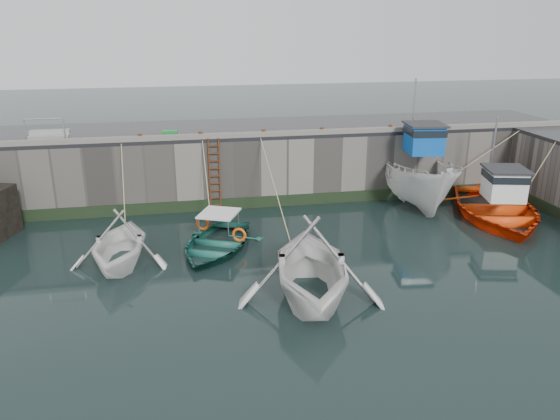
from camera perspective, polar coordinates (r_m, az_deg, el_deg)
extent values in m
plane|color=black|center=(15.41, 3.93, -11.47)|extent=(120.00, 120.00, 0.00)
cube|color=slate|center=(26.32, -2.92, 5.13)|extent=(30.00, 5.00, 3.00)
cube|color=black|center=(25.99, -2.98, 8.51)|extent=(30.00, 5.00, 0.16)
cube|color=slate|center=(23.67, -2.18, 7.93)|extent=(30.00, 0.30, 0.20)
cube|color=black|center=(24.25, -2.02, 0.84)|extent=(30.00, 0.08, 0.50)
cylinder|color=#3F1E0F|center=(23.60, -7.38, 3.60)|extent=(0.07, 0.07, 3.20)
cylinder|color=#3F1E0F|center=(23.63, -6.32, 3.67)|extent=(0.07, 0.07, 3.20)
cube|color=#3F1E0F|center=(23.98, -6.72, 0.51)|extent=(0.44, 0.06, 0.05)
cube|color=#3F1E0F|center=(23.88, -6.75, 1.26)|extent=(0.44, 0.06, 0.05)
cube|color=#3F1E0F|center=(23.78, -6.78, 2.02)|extent=(0.44, 0.06, 0.05)
cube|color=#3F1E0F|center=(23.69, -6.81, 2.78)|extent=(0.44, 0.06, 0.05)
cube|color=#3F1E0F|center=(23.60, -6.84, 3.55)|extent=(0.44, 0.06, 0.05)
cube|color=#3F1E0F|center=(23.52, -6.87, 4.33)|extent=(0.44, 0.06, 0.05)
cube|color=#3F1E0F|center=(23.44, -6.91, 5.11)|extent=(0.44, 0.06, 0.05)
cube|color=#3F1E0F|center=(23.36, -6.94, 5.89)|extent=(0.44, 0.06, 0.05)
cube|color=#3F1E0F|center=(23.29, -6.97, 6.68)|extent=(0.44, 0.06, 0.05)
imported|color=white|center=(19.49, -16.25, -5.42)|extent=(4.04, 4.53, 2.18)
imported|color=#195A4D|center=(20.05, -6.75, -4.05)|extent=(4.72, 5.36, 0.92)
imported|color=silver|center=(16.56, 3.18, -9.15)|extent=(5.34, 5.95, 2.80)
imported|color=silver|center=(25.54, 14.04, 3.08)|extent=(3.61, 7.50, 2.79)
cube|color=#0B4DB3|center=(24.53, 14.82, 7.17)|extent=(1.58, 1.66, 1.20)
cube|color=black|center=(24.46, 14.89, 7.97)|extent=(1.65, 1.73, 0.28)
cube|color=#262628|center=(24.41, 14.94, 8.64)|extent=(1.80, 1.89, 0.08)
cylinder|color=#A5A8AD|center=(26.06, 13.77, 9.94)|extent=(0.08, 0.08, 3.00)
imported|color=#FF440D|center=(24.68, 21.58, 0.02)|extent=(6.21, 7.60, 1.38)
cube|color=white|center=(23.78, 22.38, 2.49)|extent=(1.72, 1.79, 1.20)
cube|color=black|center=(23.69, 22.49, 3.30)|extent=(1.79, 1.87, 0.28)
cube|color=#262628|center=(23.62, 22.58, 3.98)|extent=(1.96, 2.04, 0.08)
cylinder|color=#A5A8AD|center=(25.22, 21.36, 5.62)|extent=(0.08, 0.08, 3.00)
cube|color=#17802E|center=(24.02, -11.45, 7.82)|extent=(0.69, 0.42, 0.27)
cylinder|color=#A5A8AD|center=(24.51, -25.08, 7.50)|extent=(0.05, 0.05, 1.00)
cylinder|color=#A5A8AD|center=(24.19, -21.62, 7.82)|extent=(0.05, 0.05, 1.00)
cylinder|color=#A5A8AD|center=(24.27, -23.51, 8.72)|extent=(1.50, 0.05, 0.05)
cube|color=gray|center=(24.89, -23.02, 6.96)|extent=(1.60, 0.35, 0.18)
cube|color=gray|center=(25.20, -22.92, 7.52)|extent=(1.60, 0.35, 0.18)
cylinder|color=#3F1E0F|center=(23.54, -14.43, 7.38)|extent=(0.18, 0.18, 0.28)
cylinder|color=#3F1E0F|center=(23.52, -8.30, 7.77)|extent=(0.18, 0.18, 0.28)
cylinder|color=#3F1E0F|center=(23.79, -1.73, 8.08)|extent=(0.18, 0.18, 0.28)
cylinder|color=#3F1E0F|center=(24.34, 4.38, 8.29)|extent=(0.18, 0.18, 0.28)
cylinder|color=#3F1E0F|center=(25.36, 11.45, 8.40)|extent=(0.18, 0.18, 0.28)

